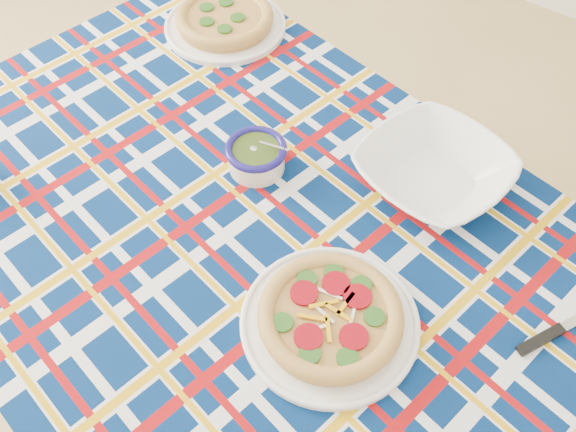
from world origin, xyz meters
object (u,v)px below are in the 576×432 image
Objects in this scene: pesto_bowl at (256,155)px; serving_bowl at (434,171)px; dining_table at (265,267)px; main_focaccia_plate at (330,316)px.

serving_bowl is at bearing 29.17° from pesto_bowl.
serving_bowl reaches higher than dining_table.
serving_bowl is (0.29, 0.16, -0.00)m from pesto_bowl.
pesto_bowl is at bearing 146.36° from main_focaccia_plate.
main_focaccia_plate is at bearing -88.17° from serving_bowl.
pesto_bowl is 0.44× the size of serving_bowl.
main_focaccia_plate is (0.18, -0.07, 0.10)m from dining_table.
pesto_bowl reaches higher than serving_bowl.
main_focaccia_plate reaches higher than dining_table.
dining_table is at bearing 160.42° from main_focaccia_plate.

